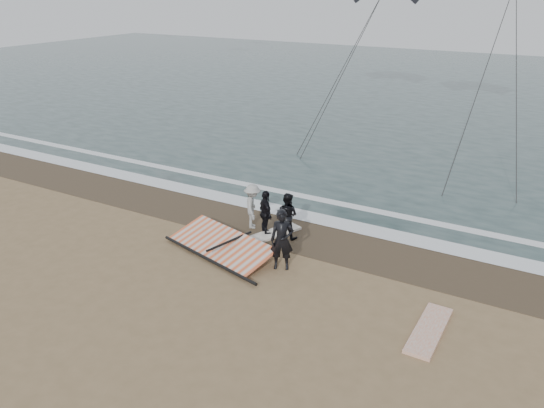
{
  "coord_description": "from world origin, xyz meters",
  "views": [
    {
      "loc": [
        6.48,
        -10.19,
        7.96
      ],
      "look_at": [
        -0.99,
        3.0,
        1.6
      ],
      "focal_mm": 35.0,
      "sensor_mm": 36.0,
      "label": 1
    }
  ],
  "objects_px": {
    "board_white": "(429,330)",
    "sail_rig": "(223,244)",
    "man_main": "(282,240)",
    "board_cream": "(272,234)"
  },
  "relations": [
    {
      "from": "board_white",
      "to": "sail_rig",
      "type": "relative_size",
      "value": 0.55
    },
    {
      "from": "board_white",
      "to": "man_main",
      "type": "bearing_deg",
      "value": 168.92
    },
    {
      "from": "man_main",
      "to": "board_white",
      "type": "bearing_deg",
      "value": -36.25
    },
    {
      "from": "man_main",
      "to": "board_white",
      "type": "xyz_separation_m",
      "value": [
        4.67,
        -0.98,
        -0.9
      ]
    },
    {
      "from": "board_white",
      "to": "board_cream",
      "type": "relative_size",
      "value": 1.05
    },
    {
      "from": "board_cream",
      "to": "sail_rig",
      "type": "distance_m",
      "value": 1.89
    },
    {
      "from": "man_main",
      "to": "sail_rig",
      "type": "bearing_deg",
      "value": 152.67
    },
    {
      "from": "man_main",
      "to": "board_cream",
      "type": "xyz_separation_m",
      "value": [
        -1.36,
        1.79,
        -0.9
      ]
    },
    {
      "from": "board_cream",
      "to": "sail_rig",
      "type": "relative_size",
      "value": 0.52
    },
    {
      "from": "sail_rig",
      "to": "man_main",
      "type": "bearing_deg",
      "value": -2.89
    }
  ]
}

